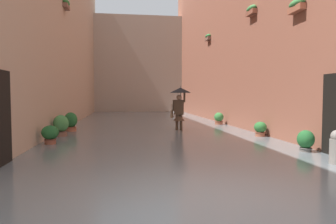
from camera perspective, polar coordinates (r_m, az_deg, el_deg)
name	(u,v)px	position (r m, az deg, el deg)	size (l,w,h in m)	color
ground_plane	(150,127)	(15.88, -3.45, -2.83)	(60.00, 60.00, 0.00)	#605B56
flood_water	(150,126)	(15.87, -3.46, -2.53)	(8.56, 29.23, 0.17)	slate
building_facade_right	(51,12)	(16.61, -20.97, 17.01)	(2.04, 27.23, 11.38)	tan
building_facade_far	(138,65)	(28.41, -5.55, 8.60)	(11.36, 1.80, 8.68)	#A89989
person_wading	(180,102)	(13.02, 2.17, 1.96)	(0.91, 0.91, 2.05)	#4C4233
potted_plant_far_left	(219,119)	(15.81, 9.42, -1.38)	(0.47, 0.47, 0.77)	#9E563D
potted_plant_mid_right	(61,127)	(11.78, -19.26, -2.60)	(0.54, 0.54, 0.94)	brown
potted_plant_mid_left	(306,142)	(8.93, 24.21, -5.11)	(0.44, 0.44, 0.74)	#66605B
potted_plant_far_right	(71,123)	(13.23, -17.60, -1.96)	(0.53, 0.53, 0.95)	#9E563D
potted_plant_near_right	(50,135)	(10.06, -21.04, -4.06)	(0.51, 0.51, 0.74)	brown
potted_plant_near_left	(260,130)	(11.62, 16.77, -3.25)	(0.45, 0.45, 0.70)	#9E563D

